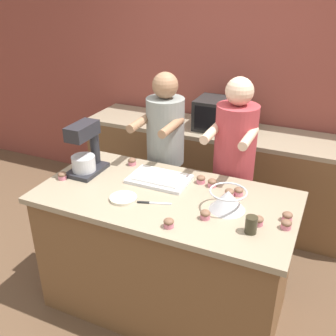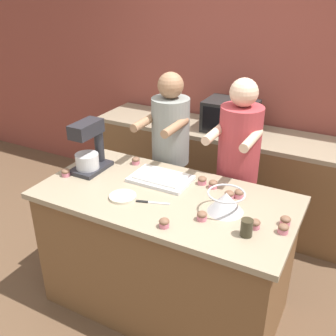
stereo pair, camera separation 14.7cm
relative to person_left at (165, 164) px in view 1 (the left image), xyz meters
name	(u,v)px [view 1 (the left image)]	position (x,y,z in m)	size (l,w,h in m)	color
ground_plane	(166,302)	(0.28, -0.61, -0.85)	(16.00, 16.00, 0.00)	brown
back_wall	(239,78)	(0.28, 1.12, 0.50)	(10.00, 0.06, 2.70)	brown
island_counter	(166,252)	(0.28, -0.61, -0.38)	(1.71, 0.86, 0.95)	brown
back_counter	(223,173)	(0.28, 0.77, -0.39)	(2.80, 0.60, 0.93)	brown
person_left	(165,164)	(0.00, 0.00, 0.00)	(0.32, 0.49, 1.61)	#232328
person_right	(232,176)	(0.57, 0.00, 0.01)	(0.33, 0.50, 1.63)	brown
stand_mixer	(85,151)	(-0.38, -0.54, 0.26)	(0.20, 0.30, 0.38)	#232328
mixing_bowl	(228,199)	(0.70, -0.61, 0.16)	(0.23, 0.23, 0.13)	#BCBCC1
baking_tray	(159,178)	(0.16, -0.45, 0.11)	(0.42, 0.28, 0.04)	silver
microwave_oven	(221,115)	(0.23, 0.77, 0.22)	(0.47, 0.36, 0.29)	black
drinking_glass	(251,225)	(0.89, -0.79, 0.14)	(0.07, 0.07, 0.10)	#332D1E
small_plate	(123,198)	(0.06, -0.77, 0.10)	(0.18, 0.18, 0.02)	beige
knife	(152,203)	(0.25, -0.74, 0.10)	(0.21, 0.08, 0.01)	#BCBCC1
cupcake_0	(286,224)	(1.07, -0.67, 0.12)	(0.06, 0.06, 0.06)	#D17084
cupcake_1	(287,216)	(1.06, -0.59, 0.12)	(0.06, 0.06, 0.06)	#D17084
cupcake_2	(132,162)	(-0.14, -0.30, 0.12)	(0.06, 0.06, 0.06)	#D17084
cupcake_3	(239,191)	(0.72, -0.41, 0.12)	(0.06, 0.06, 0.06)	#D17084
cupcake_4	(258,221)	(0.92, -0.70, 0.12)	(0.06, 0.06, 0.06)	#D17084
cupcake_5	(229,193)	(0.67, -0.46, 0.12)	(0.06, 0.06, 0.06)	#D17084
cupcake_6	(212,183)	(0.53, -0.37, 0.12)	(0.06, 0.06, 0.06)	#D17084
cupcake_7	(205,215)	(0.62, -0.77, 0.12)	(0.06, 0.06, 0.06)	#D17084
cupcake_8	(169,223)	(0.45, -0.94, 0.12)	(0.06, 0.06, 0.06)	#D17084
cupcake_9	(201,179)	(0.44, -0.36, 0.12)	(0.06, 0.06, 0.06)	#D17084
cupcake_10	(62,176)	(-0.48, -0.71, 0.12)	(0.06, 0.06, 0.06)	#D17084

